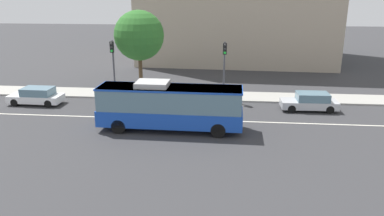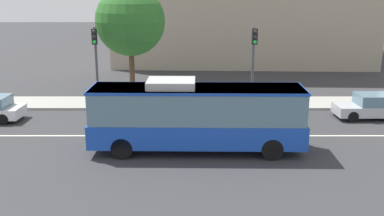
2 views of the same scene
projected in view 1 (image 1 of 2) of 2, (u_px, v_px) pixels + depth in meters
name	position (u px, v px, depth m)	size (l,w,h in m)	color
ground_plane	(155.00, 119.00, 28.76)	(160.00, 160.00, 0.00)	#333335
sidewalk_kerb	(168.00, 95.00, 35.08)	(80.00, 3.13, 0.14)	#9E9B93
lane_centre_line	(155.00, 119.00, 28.76)	(76.00, 0.16, 0.01)	silver
transit_bus	(170.00, 105.00, 26.00)	(10.04, 2.67, 3.46)	#1947B7
sedan_white	(37.00, 96.00, 32.24)	(4.54, 1.89, 1.46)	white
sedan_silver	(310.00, 102.00, 30.61)	(4.54, 1.90, 1.46)	#B7BABF
traffic_light_near_corner	(113.00, 59.00, 33.28)	(0.34, 0.62, 5.20)	#47474C
traffic_light_mid_block	(224.00, 61.00, 32.33)	(0.34, 0.62, 5.20)	#47474C
street_tree_kerbside_left	(139.00, 36.00, 34.56)	(4.61, 4.61, 7.72)	#4C3823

